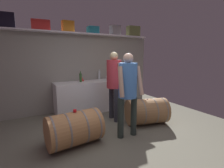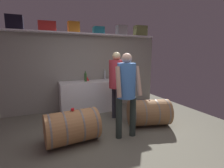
{
  "view_description": "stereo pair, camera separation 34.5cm",
  "coord_description": "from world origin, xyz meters",
  "px_view_note": "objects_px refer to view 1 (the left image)",
  "views": [
    {
      "loc": [
        -1.52,
        -2.41,
        1.6
      ],
      "look_at": [
        0.1,
        0.58,
        1.01
      ],
      "focal_mm": 26.53,
      "sensor_mm": 36.0,
      "label": 1
    },
    {
      "loc": [
        -1.21,
        -2.56,
        1.6
      ],
      "look_at": [
        0.1,
        0.58,
        1.01
      ],
      "focal_mm": 26.53,
      "sensor_mm": 36.0,
      "label": 2
    }
  ],
  "objects_px": {
    "wine_barrel_far": "(147,111)",
    "toolcase_black": "(6,20)",
    "red_funnel": "(82,79)",
    "toolcase_olive": "(133,31)",
    "toolcase_teal": "(93,30)",
    "wine_bottle_clear": "(99,75)",
    "toolcase_grey": "(115,30)",
    "winemaker_pouring": "(114,79)",
    "wine_barrel_near": "(74,128)",
    "toolcase_red": "(41,25)",
    "toolcase_orange": "(68,27)",
    "wine_bottle_green": "(81,77)",
    "visitor_tasting": "(128,87)",
    "wine_glass": "(107,77)",
    "tasting_cup": "(75,111)",
    "work_cabinet": "(85,97)"
  },
  "relations": [
    {
      "from": "wine_barrel_far",
      "to": "toolcase_black",
      "type": "bearing_deg",
      "value": 163.1
    },
    {
      "from": "wine_barrel_far",
      "to": "red_funnel",
      "type": "bearing_deg",
      "value": 136.5
    },
    {
      "from": "toolcase_olive",
      "to": "red_funnel",
      "type": "xyz_separation_m",
      "value": [
        -1.79,
        -0.05,
        -1.44
      ]
    },
    {
      "from": "toolcase_teal",
      "to": "toolcase_olive",
      "type": "distance_m",
      "value": 1.41
    },
    {
      "from": "red_funnel",
      "to": "wine_bottle_clear",
      "type": "bearing_deg",
      "value": 6.24
    },
    {
      "from": "toolcase_grey",
      "to": "winemaker_pouring",
      "type": "xyz_separation_m",
      "value": [
        -0.66,
        -1.13,
        -1.32
      ]
    },
    {
      "from": "toolcase_olive",
      "to": "wine_barrel_far",
      "type": "relative_size",
      "value": 0.38
    },
    {
      "from": "red_funnel",
      "to": "winemaker_pouring",
      "type": "bearing_deg",
      "value": -66.85
    },
    {
      "from": "toolcase_grey",
      "to": "wine_barrel_near",
      "type": "height_order",
      "value": "toolcase_grey"
    },
    {
      "from": "toolcase_red",
      "to": "toolcase_olive",
      "type": "height_order",
      "value": "toolcase_olive"
    },
    {
      "from": "toolcase_black",
      "to": "toolcase_grey",
      "type": "xyz_separation_m",
      "value": [
        2.85,
        0.0,
        -0.02
      ]
    },
    {
      "from": "toolcase_red",
      "to": "red_funnel",
      "type": "xyz_separation_m",
      "value": [
        1.0,
        -0.05,
        -1.4
      ]
    },
    {
      "from": "toolcase_red",
      "to": "wine_barrel_far",
      "type": "distance_m",
      "value": 3.34
    },
    {
      "from": "wine_barrel_far",
      "to": "toolcase_olive",
      "type": "bearing_deg",
      "value": 80.51
    },
    {
      "from": "toolcase_orange",
      "to": "toolcase_grey",
      "type": "relative_size",
      "value": 1.03
    },
    {
      "from": "toolcase_orange",
      "to": "red_funnel",
      "type": "xyz_separation_m",
      "value": [
        0.33,
        -0.05,
        -1.42
      ]
    },
    {
      "from": "toolcase_orange",
      "to": "wine_bottle_green",
      "type": "relative_size",
      "value": 1.02
    },
    {
      "from": "toolcase_red",
      "to": "visitor_tasting",
      "type": "height_order",
      "value": "toolcase_red"
    },
    {
      "from": "toolcase_black",
      "to": "visitor_tasting",
      "type": "distance_m",
      "value": 3.15
    },
    {
      "from": "toolcase_teal",
      "to": "wine_barrel_far",
      "type": "relative_size",
      "value": 0.29
    },
    {
      "from": "wine_glass",
      "to": "winemaker_pouring",
      "type": "distance_m",
      "value": 0.82
    },
    {
      "from": "wine_barrel_near",
      "to": "tasting_cup",
      "type": "height_order",
      "value": "tasting_cup"
    },
    {
      "from": "winemaker_pouring",
      "to": "wine_bottle_clear",
      "type": "bearing_deg",
      "value": 178.87
    },
    {
      "from": "wine_bottle_clear",
      "to": "red_funnel",
      "type": "relative_size",
      "value": 2.63
    },
    {
      "from": "toolcase_grey",
      "to": "tasting_cup",
      "type": "bearing_deg",
      "value": -134.98
    },
    {
      "from": "toolcase_teal",
      "to": "work_cabinet",
      "type": "height_order",
      "value": "toolcase_teal"
    },
    {
      "from": "wine_bottle_clear",
      "to": "winemaker_pouring",
      "type": "height_order",
      "value": "winemaker_pouring"
    },
    {
      "from": "tasting_cup",
      "to": "wine_glass",
      "type": "bearing_deg",
      "value": 47.08
    },
    {
      "from": "toolcase_red",
      "to": "toolcase_teal",
      "type": "relative_size",
      "value": 1.44
    },
    {
      "from": "wine_glass",
      "to": "tasting_cup",
      "type": "height_order",
      "value": "wine_glass"
    },
    {
      "from": "wine_barrel_far",
      "to": "toolcase_grey",
      "type": "bearing_deg",
      "value": 101.58
    },
    {
      "from": "visitor_tasting",
      "to": "work_cabinet",
      "type": "bearing_deg",
      "value": -77.96
    },
    {
      "from": "toolcase_grey",
      "to": "red_funnel",
      "type": "xyz_separation_m",
      "value": [
        -1.12,
        -0.05,
        -1.42
      ]
    },
    {
      "from": "wine_glass",
      "to": "tasting_cup",
      "type": "xyz_separation_m",
      "value": [
        -1.38,
        -1.49,
        -0.34
      ]
    },
    {
      "from": "wine_glass",
      "to": "wine_barrel_far",
      "type": "distance_m",
      "value": 1.57
    },
    {
      "from": "toolcase_olive",
      "to": "wine_bottle_green",
      "type": "distance_m",
      "value": 2.33
    },
    {
      "from": "red_funnel",
      "to": "wine_barrel_far",
      "type": "relative_size",
      "value": 0.11
    },
    {
      "from": "wine_bottle_green",
      "to": "toolcase_olive",
      "type": "bearing_deg",
      "value": 5.54
    },
    {
      "from": "wine_bottle_clear",
      "to": "wine_barrel_far",
      "type": "distance_m",
      "value": 1.91
    },
    {
      "from": "toolcase_red",
      "to": "work_cabinet",
      "type": "height_order",
      "value": "toolcase_red"
    },
    {
      "from": "wine_bottle_clear",
      "to": "toolcase_teal",
      "type": "bearing_deg",
      "value": -177.02
    },
    {
      "from": "toolcase_black",
      "to": "winemaker_pouring",
      "type": "distance_m",
      "value": 2.81
    },
    {
      "from": "toolcase_olive",
      "to": "red_funnel",
      "type": "bearing_deg",
      "value": -174.72
    },
    {
      "from": "wine_glass",
      "to": "wine_barrel_near",
      "type": "xyz_separation_m",
      "value": [
        -1.41,
        -1.49,
        -0.67
      ]
    },
    {
      "from": "red_funnel",
      "to": "tasting_cup",
      "type": "bearing_deg",
      "value": -112.4
    },
    {
      "from": "wine_barrel_near",
      "to": "work_cabinet",
      "type": "bearing_deg",
      "value": 59.11
    },
    {
      "from": "winemaker_pouring",
      "to": "toolcase_grey",
      "type": "bearing_deg",
      "value": 154.09
    },
    {
      "from": "toolcase_black",
      "to": "toolcase_red",
      "type": "height_order",
      "value": "toolcase_black"
    },
    {
      "from": "red_funnel",
      "to": "winemaker_pouring",
      "type": "xyz_separation_m",
      "value": [
        0.46,
        -1.07,
        0.1
      ]
    },
    {
      "from": "red_funnel",
      "to": "tasting_cup",
      "type": "relative_size",
      "value": 1.95
    }
  ]
}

